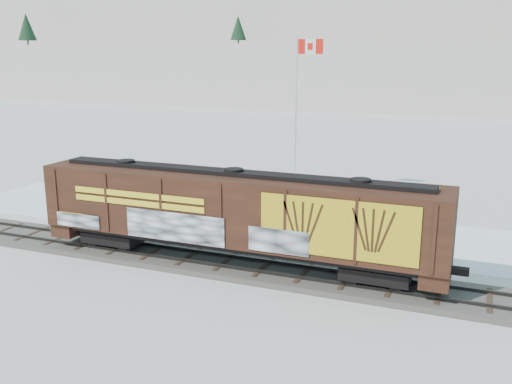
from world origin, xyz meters
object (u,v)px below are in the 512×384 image
at_px(car_white, 259,220).
at_px(car_dark, 335,222).
at_px(flagpole, 297,140).
at_px(hopper_railcar, 234,211).
at_px(car_silver, 117,203).

relative_size(car_white, car_dark, 1.00).
xyz_separation_m(car_white, car_dark, (4.10, 1.71, -0.09)).
height_order(car_white, car_dark, car_white).
xyz_separation_m(flagpole, car_white, (0.67, -9.08, -3.37)).
distance_m(flagpole, car_white, 9.71).
bearing_deg(flagpole, hopper_railcar, -83.65).
distance_m(hopper_railcar, car_white, 6.04).
height_order(hopper_railcar, flagpole, flagpole).
relative_size(hopper_railcar, car_silver, 4.78).
bearing_deg(car_white, flagpole, -15.46).
relative_size(hopper_railcar, car_dark, 4.20).
distance_m(flagpole, car_silver, 13.18).
bearing_deg(hopper_railcar, flagpole, 96.35).
distance_m(hopper_railcar, car_silver, 12.79).
height_order(flagpole, car_silver, flagpole).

